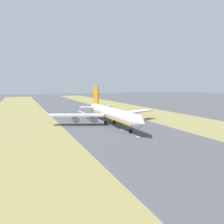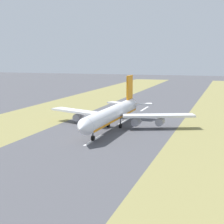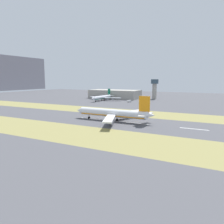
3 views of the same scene
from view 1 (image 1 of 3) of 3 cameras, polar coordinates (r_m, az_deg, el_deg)
ground_plane at (r=118.04m, az=-0.50°, el=-3.26°), size 800.00×800.00×0.00m
grass_median_west at (r=141.40m, az=16.57°, el=-1.81°), size 40.00×600.00×0.01m
grass_median_east at (r=109.19m, az=-22.92°, el=-4.71°), size 40.00×600.00×0.01m
centreline_dash_near at (r=172.32m, az=-7.97°, el=0.01°), size 1.20×18.00×0.01m
centreline_dash_mid at (r=134.53m, az=-3.46°, el=-1.97°), size 1.20×18.00×0.01m
centreline_dash_far at (r=98.48m, az=4.49°, el=-5.41°), size 1.20×18.00×0.01m
airplane_main_jet at (r=117.05m, az=-0.36°, el=-0.37°), size 64.13×67.05×20.20m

